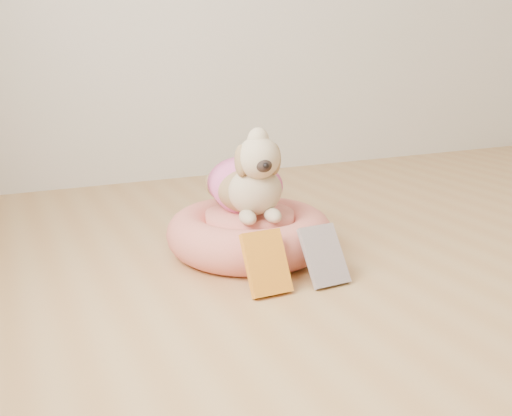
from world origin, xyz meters
name	(u,v)px	position (x,y,z in m)	size (l,w,h in m)	color
pet_bed	(250,233)	(-0.77, 1.02, 0.07)	(0.56, 0.56, 0.14)	#CF6D51
dog	(248,168)	(-0.77, 1.02, 0.30)	(0.28, 0.41, 0.30)	brown
book_yellow	(266,263)	(-0.86, 0.71, 0.09)	(0.12, 0.02, 0.18)	yellow
book_white	(324,256)	(-0.67, 0.70, 0.08)	(0.12, 0.02, 0.19)	white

